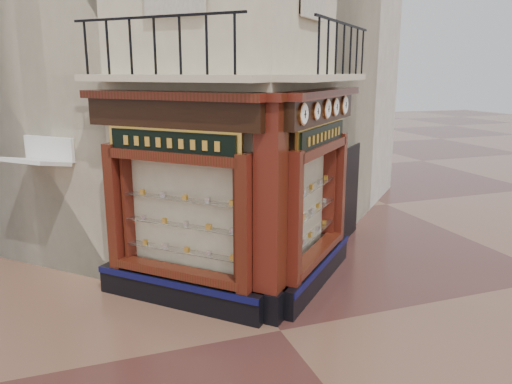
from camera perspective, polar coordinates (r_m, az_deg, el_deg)
name	(u,v)px	position (r m, az deg, el deg)	size (l,w,h in m)	color
ground	(280,331)	(8.85, 2.79, -15.53)	(80.00, 80.00, 0.00)	#462520
main_building	(191,4)	(13.72, -7.46, 20.57)	(8.00, 8.00, 12.00)	beige
neighbour_left	(88,29)	(15.81, -18.67, 17.24)	(8.00, 8.00, 11.00)	beige
neighbour_right	(251,33)	(16.73, -0.63, 17.68)	(8.00, 8.00, 11.00)	beige
shopfront_left	(177,204)	(9.14, -9.06, -1.34)	(2.86, 2.86, 3.98)	black
shopfront_right	(316,192)	(10.02, 6.92, 0.06)	(2.86, 2.86, 3.98)	black
corner_pilaster	(270,213)	(8.53, 1.65, -2.47)	(0.85, 0.85, 3.98)	black
balcony	(251,77)	(9.12, -0.56, 13.03)	(5.94, 2.97, 1.03)	beige
clock_a	(303,114)	(8.40, 5.43, 8.85)	(0.30, 0.30, 0.38)	#CC8644
clock_b	(316,111)	(9.04, 6.91, 9.14)	(0.26, 0.26, 0.32)	#CC8644
clock_c	(327,109)	(9.64, 8.13, 9.38)	(0.30, 0.30, 0.38)	#CC8644
clock_d	(336,107)	(10.18, 9.08, 9.56)	(0.29, 0.29, 0.36)	#CC8644
clock_e	(345,105)	(10.81, 10.08, 9.75)	(0.32, 0.32, 0.40)	#CC8644
awning	(45,279)	(11.67, -22.98, -9.19)	(1.33, 0.80, 0.08)	white
signboard_left	(172,143)	(8.86, -9.61, 5.58)	(1.99, 1.99, 0.53)	#EDB645
signboard_right	(322,136)	(9.80, 7.54, 6.41)	(1.96, 1.96, 0.52)	#EDB645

